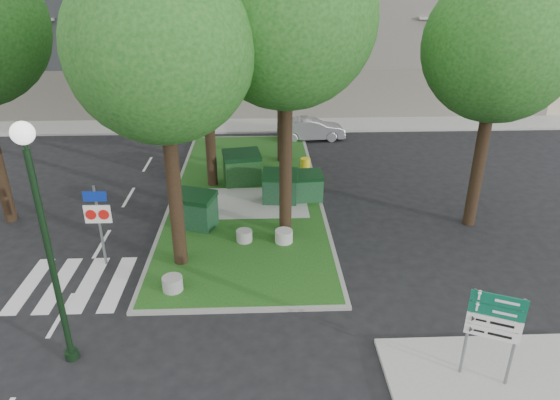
{
  "coord_description": "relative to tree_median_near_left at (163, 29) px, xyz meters",
  "views": [
    {
      "loc": [
        1.15,
        -11.57,
        8.71
      ],
      "look_at": [
        1.75,
        3.08,
        2.0
      ],
      "focal_mm": 32.0,
      "sensor_mm": 36.0,
      "label": 1
    }
  ],
  "objects": [
    {
      "name": "car_white",
      "position": [
        -4.63,
        16.94,
        -6.62
      ],
      "size": [
        4.25,
        2.12,
        1.39
      ],
      "primitive_type": "imported",
      "rotation": [
        0.0,
        0.0,
        1.45
      ],
      "color": "white",
      "rests_on": "ground"
    },
    {
      "name": "building_sidewalk",
      "position": [
        1.41,
        15.94,
        -7.26
      ],
      "size": [
        42.0,
        3.0,
        0.12
      ],
      "primitive_type": "cube",
      "color": "#999993",
      "rests_on": "ground"
    },
    {
      "name": "median_kerb",
      "position": [
        1.91,
        5.44,
        -7.27
      ],
      "size": [
        6.3,
        16.3,
        0.1
      ],
      "primitive_type": "cube",
      "color": "gray",
      "rests_on": "ground"
    },
    {
      "name": "litter_bin",
      "position": [
        4.61,
        7.42,
        -6.8
      ],
      "size": [
        0.46,
        0.46,
        0.8
      ],
      "primitive_type": "cylinder",
      "color": "yellow",
      "rests_on": "median_island"
    },
    {
      "name": "bollard_mid",
      "position": [
        1.94,
        1.23,
        -7.0
      ],
      "size": [
        0.56,
        0.56,
        0.4
      ],
      "primitive_type": "cylinder",
      "color": "gray",
      "rests_on": "median_island"
    },
    {
      "name": "zebra_crossing",
      "position": [
        -2.34,
        -1.06,
        -7.31
      ],
      "size": [
        5.0,
        3.0,
        0.01
      ],
      "primitive_type": "cube",
      "color": "silver",
      "rests_on": "ground"
    },
    {
      "name": "tree_street_right",
      "position": [
        10.5,
        2.5,
        -0.33
      ],
      "size": [
        5.0,
        5.0,
        10.06
      ],
      "color": "black",
      "rests_on": "ground"
    },
    {
      "name": "dumpster_d",
      "position": [
        4.41,
        4.67,
        -6.61
      ],
      "size": [
        1.38,
        1.02,
        1.22
      ],
      "rotation": [
        0.0,
        0.0,
        0.09
      ],
      "color": "#144121",
      "rests_on": "median_island"
    },
    {
      "name": "ground",
      "position": [
        1.41,
        -2.56,
        -7.32
      ],
      "size": [
        120.0,
        120.0,
        0.0
      ],
      "primitive_type": "plane",
      "color": "black",
      "rests_on": "ground"
    },
    {
      "name": "dumpster_a",
      "position": [
        0.13,
        2.45,
        -6.55
      ],
      "size": [
        1.72,
        1.46,
        1.35
      ],
      "rotation": [
        0.0,
        0.0,
        -0.35
      ],
      "color": "black",
      "rests_on": "median_island"
    },
    {
      "name": "traffic_sign_pole",
      "position": [
        -2.56,
        0.09,
        -5.54
      ],
      "size": [
        0.83,
        0.09,
        2.77
      ],
      "rotation": [
        0.0,
        0.0,
        -0.01
      ],
      "color": "slate",
      "rests_on": "ground"
    },
    {
      "name": "directional_sign",
      "position": [
        7.63,
        -5.5,
        -5.65
      ],
      "size": [
        1.08,
        0.51,
        2.33
      ],
      "rotation": [
        0.0,
        0.0,
        -0.42
      ],
      "color": "slate",
      "rests_on": "sidewalk_corner"
    },
    {
      "name": "car_silver",
      "position": [
        5.43,
        13.12,
        -6.69
      ],
      "size": [
        3.87,
        1.63,
        1.24
      ],
      "primitive_type": "imported",
      "rotation": [
        0.0,
        0.0,
        1.65
      ],
      "color": "gray",
      "rests_on": "ground"
    },
    {
      "name": "dumpster_c",
      "position": [
        3.33,
        4.53,
        -6.56
      ],
      "size": [
        1.53,
        1.15,
        1.33
      ],
      "rotation": [
        0.0,
        0.0,
        -0.11
      ],
      "color": "#0F321B",
      "rests_on": "median_island"
    },
    {
      "name": "tree_median_near_left",
      "position": [
        0.0,
        0.0,
        0.0
      ],
      "size": [
        5.2,
        5.2,
        10.53
      ],
      "color": "black",
      "rests_on": "ground"
    },
    {
      "name": "dumpster_b",
      "position": [
        1.73,
        6.53,
        -6.48
      ],
      "size": [
        1.79,
        1.41,
        1.5
      ],
      "rotation": [
        0.0,
        0.0,
        0.19
      ],
      "color": "#113B12",
      "rests_on": "median_island"
    },
    {
      "name": "street_lamp",
      "position": [
        -2.19,
        -4.32,
        -3.53
      ],
      "size": [
        0.48,
        0.48,
        6.02
      ],
      "color": "black",
      "rests_on": "ground"
    },
    {
      "name": "median_island",
      "position": [
        1.91,
        5.44,
        -7.26
      ],
      "size": [
        6.0,
        16.0,
        0.12
      ],
      "primitive_type": "cube",
      "color": "#184E16",
      "rests_on": "ground"
    },
    {
      "name": "bollard_right",
      "position": [
        3.32,
        1.11,
        -6.98
      ],
      "size": [
        0.61,
        0.61,
        0.44
      ],
      "primitive_type": "cylinder",
      "color": "#ABAAA5",
      "rests_on": "median_island"
    },
    {
      "name": "bollard_left",
      "position": [
        -0.11,
        -1.65,
        -6.98
      ],
      "size": [
        0.6,
        0.6,
        0.43
      ],
      "primitive_type": "cylinder",
      "color": "gray",
      "rests_on": "median_island"
    },
    {
      "name": "sidewalk_corner",
      "position": [
        7.91,
        -6.06,
        -7.26
      ],
      "size": [
        5.0,
        4.0,
        0.12
      ],
      "primitive_type": "cube",
      "color": "#999993",
      "rests_on": "ground"
    },
    {
      "name": "tree_median_mid",
      "position": [
        0.5,
        6.5,
        -0.34
      ],
      "size": [
        4.8,
        4.8,
        9.99
      ],
      "color": "black",
      "rests_on": "ground"
    }
  ]
}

